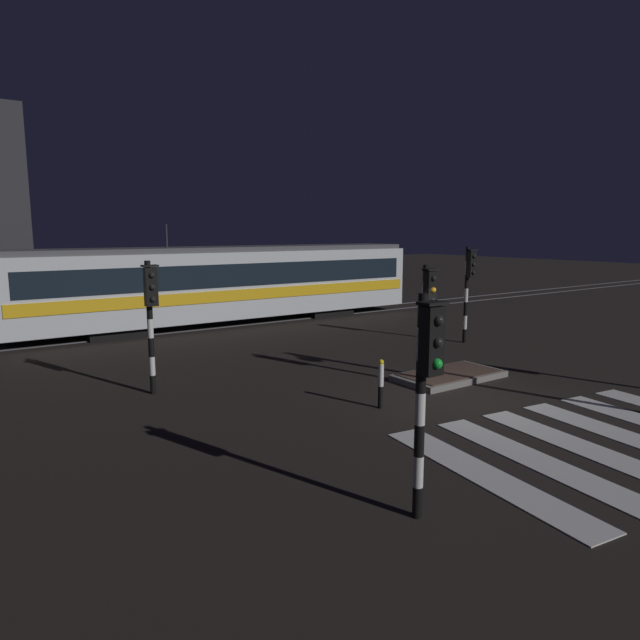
# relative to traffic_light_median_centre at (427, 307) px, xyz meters

# --- Properties ---
(ground_plane) EXTENTS (120.00, 120.00, 0.00)m
(ground_plane) POSITION_rel_traffic_light_median_centre_xyz_m (-0.10, -1.41, -2.02)
(ground_plane) COLOR black
(rail_near) EXTENTS (80.00, 0.12, 0.03)m
(rail_near) POSITION_rel_traffic_light_median_centre_xyz_m (-0.10, 10.92, -2.01)
(rail_near) COLOR #59595E
(rail_near) RESTS_ON ground
(rail_far) EXTENTS (80.00, 0.12, 0.03)m
(rail_far) POSITION_rel_traffic_light_median_centre_xyz_m (-0.10, 12.36, -2.01)
(rail_far) COLOR #59595E
(rail_far) RESTS_ON ground
(crosswalk_zebra) EXTENTS (7.23, 5.23, 0.02)m
(crosswalk_zebra) POSITION_rel_traffic_light_median_centre_xyz_m (-0.10, -4.78, -2.01)
(crosswalk_zebra) COLOR silver
(crosswalk_zebra) RESTS_ON ground
(traffic_island) EXTENTS (2.95, 1.52, 0.18)m
(traffic_island) POSITION_rel_traffic_light_median_centre_xyz_m (0.99, 0.09, -1.93)
(traffic_island) COLOR slate
(traffic_island) RESTS_ON ground
(traffic_light_median_centre) EXTENTS (0.36, 0.42, 3.07)m
(traffic_light_median_centre) POSITION_rel_traffic_light_median_centre_xyz_m (0.00, 0.00, 0.00)
(traffic_light_median_centre) COLOR black
(traffic_light_median_centre) RESTS_ON ground
(traffic_light_corner_far_right) EXTENTS (0.36, 0.42, 3.36)m
(traffic_light_corner_far_right) POSITION_rel_traffic_light_median_centre_xyz_m (5.17, 3.12, 0.19)
(traffic_light_corner_far_right) COLOR black
(traffic_light_corner_far_right) RESTS_ON ground
(traffic_light_corner_near_left) EXTENTS (0.36, 0.42, 3.10)m
(traffic_light_corner_near_left) POSITION_rel_traffic_light_median_centre_xyz_m (-4.94, -4.85, 0.03)
(traffic_light_corner_near_left) COLOR black
(traffic_light_corner_near_left) RESTS_ON ground
(traffic_light_corner_far_left) EXTENTS (0.36, 0.42, 3.21)m
(traffic_light_corner_far_left) POSITION_rel_traffic_light_median_centre_xyz_m (-5.94, 3.13, 0.10)
(traffic_light_corner_far_left) COLOR black
(traffic_light_corner_far_left) RESTS_ON ground
(tram) EXTENTS (17.56, 2.58, 4.15)m
(tram) POSITION_rel_traffic_light_median_centre_xyz_m (0.18, 11.63, -0.27)
(tram) COLOR silver
(tram) RESTS_ON ground
(bollard_island_edge) EXTENTS (0.12, 0.12, 1.11)m
(bollard_island_edge) POSITION_rel_traffic_light_median_centre_xyz_m (-2.17, -0.78, -1.46)
(bollard_island_edge) COLOR black
(bollard_island_edge) RESTS_ON ground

